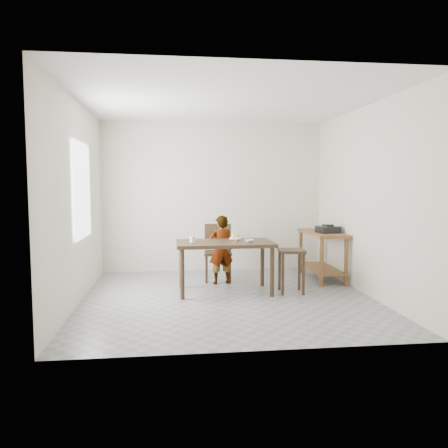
{
  "coord_description": "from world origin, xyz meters",
  "views": [
    {
      "loc": [
        -0.77,
        -5.95,
        1.58
      ],
      "look_at": [
        0.0,
        0.4,
        1.0
      ],
      "focal_mm": 35.0,
      "sensor_mm": 36.0,
      "label": 1
    }
  ],
  "objects": [
    {
      "name": "wall_front",
      "position": [
        0.0,
        -2.02,
        1.35
      ],
      "size": [
        4.0,
        0.04,
        2.7
      ],
      "primitive_type": "cube",
      "color": "beige",
      "rests_on": "ground"
    },
    {
      "name": "child",
      "position": [
        0.01,
        0.87,
        0.55
      ],
      "size": [
        0.44,
        0.33,
        1.09
      ],
      "primitive_type": "imported",
      "rotation": [
        0.0,
        0.0,
        3.32
      ],
      "color": "silver",
      "rests_on": "floor"
    },
    {
      "name": "wall_right",
      "position": [
        2.02,
        0.0,
        1.35
      ],
      "size": [
        0.04,
        4.0,
        2.7
      ],
      "primitive_type": "cube",
      "color": "beige",
      "rests_on": "ground"
    },
    {
      "name": "prep_counter",
      "position": [
        1.72,
        1.0,
        0.4
      ],
      "size": [
        0.5,
        1.2,
        0.8
      ],
      "primitive_type": null,
      "color": "brown",
      "rests_on": "floor"
    },
    {
      "name": "stool",
      "position": [
        0.96,
        0.16,
        0.32
      ],
      "size": [
        0.39,
        0.39,
        0.64
      ],
      "primitive_type": null,
      "rotation": [
        0.0,
        0.0,
        -0.09
      ],
      "color": "#372516",
      "rests_on": "floor"
    },
    {
      "name": "ceiling",
      "position": [
        0.0,
        0.0,
        2.72
      ],
      "size": [
        4.0,
        4.0,
        0.04
      ],
      "primitive_type": "cube",
      "color": "white",
      "rests_on": "wall_back"
    },
    {
      "name": "small_bowl",
      "position": [
        0.34,
        0.21,
        0.77
      ],
      "size": [
        0.16,
        0.16,
        0.04
      ],
      "primitive_type": "imported",
      "rotation": [
        0.0,
        0.0,
        -0.31
      ],
      "color": "silver",
      "rests_on": "dining_table"
    },
    {
      "name": "gas_burner",
      "position": [
        1.76,
        0.85,
        0.85
      ],
      "size": [
        0.35,
        0.35,
        0.1
      ],
      "primitive_type": "cube",
      "rotation": [
        0.0,
        0.0,
        0.13
      ],
      "color": "black",
      "rests_on": "prep_counter"
    },
    {
      "name": "dining_chair",
      "position": [
        -0.01,
        1.12,
        0.46
      ],
      "size": [
        0.48,
        0.48,
        0.92
      ],
      "primitive_type": null,
      "rotation": [
        0.0,
        0.0,
        -0.09
      ],
      "color": "#372516",
      "rests_on": "floor"
    },
    {
      "name": "glass_tumbler",
      "position": [
        -0.47,
        0.29,
        0.79
      ],
      "size": [
        0.08,
        0.08,
        0.09
      ],
      "primitive_type": "cylinder",
      "rotation": [
        0.0,
        0.0,
        -0.18
      ],
      "color": "white",
      "rests_on": "dining_table"
    },
    {
      "name": "wall_back",
      "position": [
        0.0,
        2.02,
        1.35
      ],
      "size": [
        4.0,
        0.04,
        2.7
      ],
      "primitive_type": "cube",
      "color": "beige",
      "rests_on": "ground"
    },
    {
      "name": "serving_bowl",
      "position": [
        1.76,
        1.27,
        0.83
      ],
      "size": [
        0.25,
        0.25,
        0.05
      ],
      "primitive_type": "imported",
      "rotation": [
        0.0,
        0.0,
        -0.18
      ],
      "color": "silver",
      "rests_on": "prep_counter"
    },
    {
      "name": "wall_left",
      "position": [
        -2.02,
        0.0,
        1.35
      ],
      "size": [
        0.04,
        4.0,
        2.7
      ],
      "primitive_type": "cube",
      "color": "beige",
      "rests_on": "ground"
    },
    {
      "name": "window_pane",
      "position": [
        -1.97,
        0.2,
        1.5
      ],
      "size": [
        0.02,
        1.1,
        1.3
      ],
      "primitive_type": "cube",
      "color": "white",
      "rests_on": "wall_left"
    },
    {
      "name": "banana",
      "position": [
        0.16,
        0.41,
        0.78
      ],
      "size": [
        0.22,
        0.2,
        0.07
      ],
      "primitive_type": null,
      "rotation": [
        0.0,
        0.0,
        -0.41
      ],
      "color": "yellow",
      "rests_on": "dining_table"
    },
    {
      "name": "floor",
      "position": [
        0.0,
        0.0,
        -0.02
      ],
      "size": [
        4.0,
        4.0,
        0.04
      ],
      "primitive_type": "cube",
      "color": "gray",
      "rests_on": "ground"
    },
    {
      "name": "dining_table",
      "position": [
        0.0,
        0.3,
        0.38
      ],
      "size": [
        1.4,
        0.8,
        0.75
      ],
      "primitive_type": null,
      "color": "#372516",
      "rests_on": "floor"
    }
  ]
}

